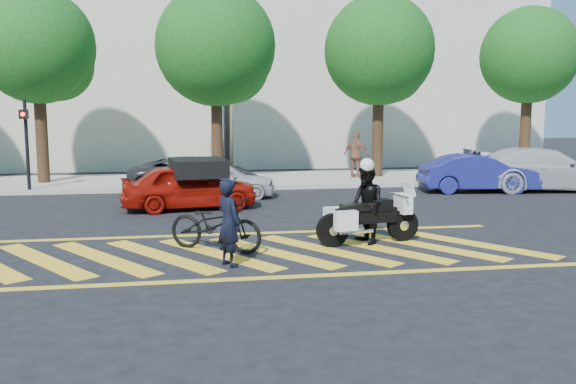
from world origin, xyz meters
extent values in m
plane|color=black|center=(0.00, 0.00, 0.00)|extent=(90.00, 90.00, 0.00)
cube|color=#9E998E|center=(0.00, 12.00, 0.07)|extent=(60.00, 5.00, 0.15)
cube|color=yellow|center=(-3.90, 0.00, 0.00)|extent=(2.43, 3.21, 0.01)
cube|color=yellow|center=(-2.80, 0.00, 0.00)|extent=(2.43, 3.21, 0.01)
cube|color=yellow|center=(-1.70, 0.00, 0.00)|extent=(2.43, 3.21, 0.01)
cube|color=yellow|center=(-0.60, 0.00, 0.00)|extent=(2.43, 3.21, 0.01)
cube|color=yellow|center=(0.50, 0.00, 0.00)|extent=(2.43, 3.21, 0.01)
cube|color=yellow|center=(1.60, 0.00, 0.00)|extent=(2.43, 3.21, 0.01)
cube|color=yellow|center=(2.70, 0.00, 0.00)|extent=(2.43, 3.21, 0.01)
cube|color=yellow|center=(3.80, 0.00, 0.00)|extent=(2.43, 3.21, 0.01)
cube|color=yellow|center=(4.90, 0.00, 0.00)|extent=(2.43, 3.21, 0.01)
cube|color=yellow|center=(0.00, -1.90, 0.00)|extent=(12.00, 0.20, 0.01)
cube|color=yellow|center=(0.00, 1.90, 0.00)|extent=(12.00, 0.20, 0.01)
cube|color=beige|center=(-8.00, 21.00, 5.00)|extent=(16.00, 8.00, 10.00)
cube|color=beige|center=(9.00, 21.00, 5.50)|extent=(16.00, 8.00, 11.00)
cylinder|color=black|center=(-6.50, 12.00, 2.00)|extent=(0.44, 0.44, 4.00)
sphere|color=#174D14|center=(-6.50, 12.00, 5.16)|extent=(4.20, 4.20, 4.20)
sphere|color=#174D14|center=(-5.90, 12.30, 4.53)|extent=(2.73, 2.73, 2.73)
cylinder|color=black|center=(0.00, 12.00, 2.00)|extent=(0.44, 0.44, 4.00)
sphere|color=#174D14|center=(0.00, 12.00, 5.26)|extent=(4.60, 4.60, 4.60)
sphere|color=#174D14|center=(0.60, 12.30, 4.58)|extent=(2.99, 2.99, 2.99)
cylinder|color=black|center=(6.50, 12.00, 2.00)|extent=(0.44, 0.44, 4.00)
sphere|color=#174D14|center=(6.50, 12.00, 5.21)|extent=(4.40, 4.40, 4.40)
sphere|color=#174D14|center=(7.10, 12.30, 4.55)|extent=(2.86, 2.86, 2.86)
cylinder|color=black|center=(13.00, 12.00, 2.00)|extent=(0.44, 0.44, 4.00)
sphere|color=#174D14|center=(13.00, 12.00, 5.10)|extent=(4.00, 4.00, 4.00)
sphere|color=#174D14|center=(13.60, 12.30, 4.50)|extent=(2.60, 2.60, 2.60)
cylinder|color=black|center=(-6.50, 9.80, 1.60)|extent=(0.12, 0.12, 3.20)
cube|color=black|center=(-6.50, 9.60, 2.70)|extent=(0.28, 0.18, 0.32)
sphere|color=#FF260C|center=(-6.50, 9.50, 2.70)|extent=(0.14, 0.14, 0.14)
imported|color=black|center=(-0.44, -0.95, 0.80)|extent=(0.62, 0.70, 1.61)
imported|color=black|center=(-0.62, 0.29, 0.55)|extent=(2.14, 1.73, 1.09)
cylinder|color=black|center=(1.81, 0.27, 0.35)|extent=(0.72, 0.27, 0.70)
cylinder|color=silver|center=(1.81, 0.27, 0.35)|extent=(0.24, 0.21, 0.21)
cylinder|color=black|center=(3.45, 0.57, 0.35)|extent=(0.72, 0.27, 0.70)
cylinder|color=silver|center=(3.45, 0.57, 0.35)|extent=(0.24, 0.21, 0.21)
cube|color=black|center=(2.58, 0.41, 0.62)|extent=(1.36, 0.51, 0.32)
cube|color=black|center=(2.90, 0.47, 0.83)|extent=(0.53, 0.40, 0.23)
cube|color=black|center=(2.32, 0.36, 0.81)|extent=(0.64, 0.46, 0.13)
cube|color=silver|center=(3.45, 0.57, 0.83)|extent=(0.31, 0.48, 0.43)
cube|color=silver|center=(1.93, 0.58, 0.59)|extent=(0.51, 0.27, 0.41)
cube|color=silver|center=(2.03, 0.03, 0.59)|extent=(0.51, 0.27, 0.41)
imported|color=black|center=(2.58, 0.42, 0.85)|extent=(0.78, 0.93, 1.70)
imported|color=#8E0F06|center=(-1.13, 5.70, 0.66)|extent=(4.05, 2.07, 1.32)
imported|color=#232326|center=(-0.90, 9.20, 0.63)|extent=(4.65, 2.37, 1.26)
imported|color=#B7B7BB|center=(-0.10, 7.80, 0.59)|extent=(3.58, 1.65, 1.19)
imported|color=navy|center=(8.80, 7.80, 0.66)|extent=(4.14, 1.87, 1.32)
imported|color=#AFB2B8|center=(11.26, 7.80, 0.76)|extent=(5.43, 2.68, 1.52)
imported|color=#915A42|center=(5.49, 11.57, 1.07)|extent=(1.11, 1.06, 1.84)
camera|label=1|loc=(-1.15, -11.93, 2.85)|focal=38.00mm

